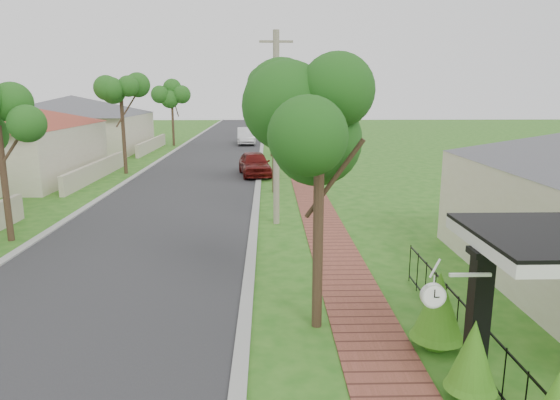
# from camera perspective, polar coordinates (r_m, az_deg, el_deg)

# --- Properties ---
(ground) EXTENTS (160.00, 160.00, 0.00)m
(ground) POSITION_cam_1_polar(r_m,az_deg,el_deg) (9.78, -8.51, -18.09)
(ground) COLOR #246016
(ground) RESTS_ON ground
(road) EXTENTS (7.00, 120.00, 0.02)m
(road) POSITION_cam_1_polar(r_m,az_deg,el_deg) (29.09, -9.66, 2.41)
(road) COLOR #28282B
(road) RESTS_ON ground
(kerb_right) EXTENTS (0.30, 120.00, 0.10)m
(kerb_right) POSITION_cam_1_polar(r_m,az_deg,el_deg) (28.79, -2.44, 2.47)
(kerb_right) COLOR #9E9E99
(kerb_right) RESTS_ON ground
(kerb_left) EXTENTS (0.30, 120.00, 0.10)m
(kerb_left) POSITION_cam_1_polar(r_m,az_deg,el_deg) (29.83, -16.62, 2.31)
(kerb_left) COLOR #9E9E99
(kerb_left) RESTS_ON ground
(sidewalk) EXTENTS (1.50, 120.00, 0.03)m
(sidewalk) POSITION_cam_1_polar(r_m,az_deg,el_deg) (28.86, 2.73, 2.49)
(sidewalk) COLOR brown
(sidewalk) RESTS_ON ground
(porch_post) EXTENTS (0.48, 0.48, 2.52)m
(porch_post) POSITION_cam_1_polar(r_m,az_deg,el_deg) (8.95, 21.57, -13.77)
(porch_post) COLOR black
(porch_post) RESTS_ON ground
(picket_fence) EXTENTS (0.03, 8.02, 1.00)m
(picket_fence) POSITION_cam_1_polar(r_m,az_deg,el_deg) (10.16, 20.95, -14.18)
(picket_fence) COLOR black
(picket_fence) RESTS_ON ground
(street_trees) EXTENTS (10.70, 37.65, 5.89)m
(street_trees) POSITION_cam_1_polar(r_m,az_deg,el_deg) (35.44, -8.15, 11.58)
(street_trees) COLOR #382619
(street_trees) RESTS_ON ground
(hedge_row) EXTENTS (0.91, 4.80, 1.94)m
(hedge_row) POSITION_cam_1_polar(r_m,az_deg,el_deg) (8.69, 21.97, -16.99)
(hedge_row) COLOR #2D6C15
(hedge_row) RESTS_ON ground
(far_house_grey) EXTENTS (15.56, 15.56, 4.60)m
(far_house_grey) POSITION_cam_1_polar(r_m,az_deg,el_deg) (45.41, -22.49, 8.15)
(far_house_grey) COLOR beige
(far_house_grey) RESTS_ON ground
(parked_car_red) EXTENTS (2.28, 4.36, 1.42)m
(parked_car_red) POSITION_cam_1_polar(r_m,az_deg,el_deg) (29.67, -2.91, 4.15)
(parked_car_red) COLOR #5E100E
(parked_car_red) RESTS_ON ground
(parked_car_white) EXTENTS (1.88, 4.77, 1.55)m
(parked_car_white) POSITION_cam_1_polar(r_m,az_deg,el_deg) (47.58, -3.87, 7.30)
(parked_car_white) COLOR silver
(parked_car_white) RESTS_ON ground
(near_tree) EXTENTS (2.02, 2.02, 5.18)m
(near_tree) POSITION_cam_1_polar(r_m,az_deg,el_deg) (9.95, 4.57, 7.65)
(near_tree) COLOR #382619
(near_tree) RESTS_ON ground
(utility_pole) EXTENTS (1.20, 0.24, 7.04)m
(utility_pole) POSITION_cam_1_polar(r_m,az_deg,el_deg) (18.42, -0.43, 8.13)
(utility_pole) COLOR gray
(utility_pole) RESTS_ON ground
(station_clock) EXTENTS (1.04, 0.13, 0.54)m
(station_clock) POSITION_cam_1_polar(r_m,az_deg,el_deg) (7.99, 17.43, -10.17)
(station_clock) COLOR white
(station_clock) RESTS_ON ground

